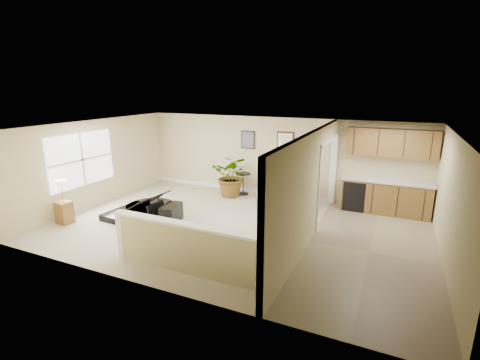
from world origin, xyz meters
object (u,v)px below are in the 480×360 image
at_px(piano_bench, 171,214).
at_px(loveseat, 287,194).
at_px(piano, 141,194).
at_px(palm_plant, 232,176).
at_px(small_plant, 305,201).
at_px(accent_table, 243,181).
at_px(lamp_stand, 64,205).

distance_m(piano_bench, loveseat, 3.46).
bearing_deg(loveseat, piano, -121.72).
bearing_deg(palm_plant, small_plant, -5.54).
xyz_separation_m(piano_bench, accent_table, (0.70, 3.00, 0.21)).
distance_m(piano, palm_plant, 3.00).
xyz_separation_m(palm_plant, lamp_stand, (-2.94, -3.84, -0.18)).
distance_m(accent_table, lamp_stand, 5.23).
distance_m(loveseat, small_plant, 0.61).
relative_size(piano, piano_bench, 2.79).
bearing_deg(piano, loveseat, 40.83).
xyz_separation_m(piano, small_plant, (3.91, 2.38, -0.38)).
height_order(accent_table, small_plant, accent_table).
relative_size(piano, palm_plant, 1.43).
height_order(piano_bench, palm_plant, palm_plant).
distance_m(piano, piano_bench, 1.09).
bearing_deg(small_plant, palm_plant, 174.46).
bearing_deg(loveseat, accent_table, -173.62).
distance_m(loveseat, lamp_stand, 6.07).
xyz_separation_m(piano_bench, lamp_stand, (-2.48, -1.16, 0.24)).
xyz_separation_m(piano, loveseat, (3.32, 2.51, -0.28)).
distance_m(palm_plant, lamp_stand, 4.84).
xyz_separation_m(piano, palm_plant, (1.47, 2.61, 0.04)).
height_order(piano_bench, loveseat, loveseat).
bearing_deg(accent_table, loveseat, -14.87).
bearing_deg(small_plant, accent_table, 165.81).
distance_m(piano_bench, accent_table, 3.09).
bearing_deg(accent_table, palm_plant, -126.67).
bearing_deg(palm_plant, piano_bench, -99.71).
bearing_deg(lamp_stand, loveseat, 37.94).
bearing_deg(accent_table, piano, -120.25).
bearing_deg(piano, accent_table, 63.55).
distance_m(piano, accent_table, 3.40).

